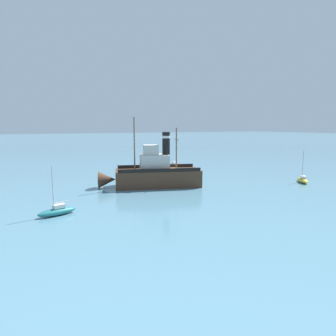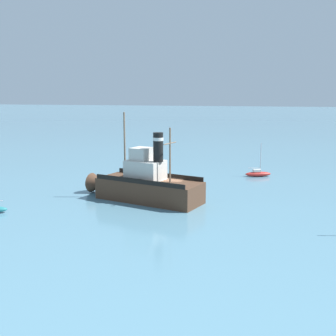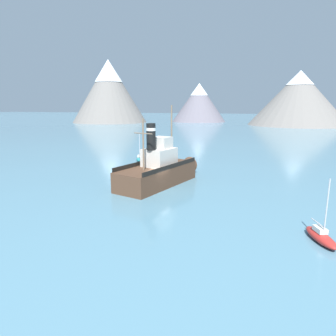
{
  "view_description": "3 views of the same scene",
  "coord_description": "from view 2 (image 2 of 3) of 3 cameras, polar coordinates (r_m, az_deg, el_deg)",
  "views": [
    {
      "loc": [
        -39.39,
        20.6,
        8.73
      ],
      "look_at": [
        -2.38,
        1.51,
        2.79
      ],
      "focal_mm": 32.0,
      "sensor_mm": 36.0,
      "label": 1
    },
    {
      "loc": [
        -45.69,
        -9.56,
        12.28
      ],
      "look_at": [
        1.29,
        0.77,
        3.43
      ],
      "focal_mm": 45.0,
      "sensor_mm": 36.0,
      "label": 2
    },
    {
      "loc": [
        10.5,
        -32.43,
        10.02
      ],
      "look_at": [
        -0.41,
        5.35,
        1.61
      ],
      "focal_mm": 32.0,
      "sensor_mm": 36.0,
      "label": 3
    }
  ],
  "objects": [
    {
      "name": "ground_plane",
      "position": [
        48.27,
        0.57,
        -4.31
      ],
      "size": [
        600.0,
        600.0,
        0.0
      ],
      "primitive_type": "plane",
      "color": "teal"
    },
    {
      "name": "old_tugboat",
      "position": [
        47.77,
        -3.18,
        -2.22
      ],
      "size": [
        7.82,
        14.75,
        9.9
      ],
      "color": "#4C3323",
      "rests_on": "ground"
    },
    {
      "name": "sailboat_red",
      "position": [
        62.51,
        12.09,
        -0.74
      ],
      "size": [
        2.29,
        3.95,
        4.9
      ],
      "color": "#B22823",
      "rests_on": "ground"
    }
  ]
}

